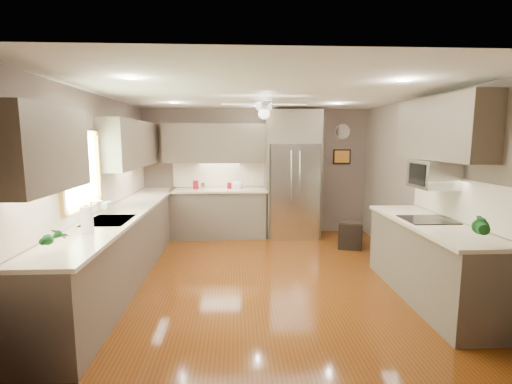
{
  "coord_description": "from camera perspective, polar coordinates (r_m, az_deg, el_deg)",
  "views": [
    {
      "loc": [
        -0.39,
        -4.95,
        1.91
      ],
      "look_at": [
        -0.09,
        0.6,
        1.11
      ],
      "focal_mm": 26.0,
      "sensor_mm": 36.0,
      "label": 1
    }
  ],
  "objects": [
    {
      "name": "floor",
      "position": [
        5.32,
        1.4,
        -12.86
      ],
      "size": [
        5.0,
        5.0,
        0.0
      ],
      "primitive_type": "plane",
      "color": "#52250B",
      "rests_on": "ground"
    },
    {
      "name": "ceiling",
      "position": [
        5.0,
        1.5,
        14.96
      ],
      "size": [
        5.0,
        5.0,
        0.0
      ],
      "primitive_type": "plane",
      "rotation": [
        3.14,
        0.0,
        0.0
      ],
      "color": "white",
      "rests_on": "ground"
    },
    {
      "name": "wall_back",
      "position": [
        7.49,
        -0.05,
        3.14
      ],
      "size": [
        4.5,
        0.0,
        4.5
      ],
      "primitive_type": "plane",
      "rotation": [
        1.57,
        0.0,
        0.0
      ],
      "color": "brown",
      "rests_on": "ground"
    },
    {
      "name": "wall_front",
      "position": [
        2.57,
        5.83,
        -6.8
      ],
      "size": [
        4.5,
        0.0,
        4.5
      ],
      "primitive_type": "plane",
      "rotation": [
        -1.57,
        0.0,
        0.0
      ],
      "color": "brown",
      "rests_on": "ground"
    },
    {
      "name": "wall_left",
      "position": [
        5.33,
        -23.44,
        0.39
      ],
      "size": [
        0.0,
        5.0,
        5.0
      ],
      "primitive_type": "plane",
      "rotation": [
        1.57,
        0.0,
        1.57
      ],
      "color": "brown",
      "rests_on": "ground"
    },
    {
      "name": "wall_right",
      "position": [
        5.65,
        24.85,
        0.71
      ],
      "size": [
        0.0,
        5.0,
        5.0
      ],
      "primitive_type": "plane",
      "rotation": [
        1.57,
        0.0,
        -1.57
      ],
      "color": "brown",
      "rests_on": "ground"
    },
    {
      "name": "canister_a",
      "position": [
        7.28,
        -9.25,
        1.07
      ],
      "size": [
        0.14,
        0.14,
        0.17
      ],
      "primitive_type": "cylinder",
      "rotation": [
        0.0,
        0.0,
        -0.35
      ],
      "color": "maroon",
      "rests_on": "back_run"
    },
    {
      "name": "canister_b",
      "position": [
        7.22,
        -8.17,
        0.95
      ],
      "size": [
        0.09,
        0.09,
        0.12
      ],
      "primitive_type": "cylinder",
      "rotation": [
        0.0,
        0.0,
        -0.12
      ],
      "color": "silver",
      "rests_on": "back_run"
    },
    {
      "name": "canister_d",
      "position": [
        7.24,
        -4.13,
        0.96
      ],
      "size": [
        0.11,
        0.11,
        0.13
      ],
      "primitive_type": "cylinder",
      "rotation": [
        0.0,
        0.0,
        0.25
      ],
      "color": "maroon",
      "rests_on": "back_run"
    },
    {
      "name": "soap_bottle",
      "position": [
        5.27,
        -21.82,
        -1.86
      ],
      "size": [
        0.12,
        0.12,
        0.21
      ],
      "primitive_type": "imported",
      "rotation": [
        0.0,
        0.0,
        -0.25
      ],
      "color": "white",
      "rests_on": "left_run"
    },
    {
      "name": "potted_plant_left",
      "position": [
        3.58,
        -28.63,
        -6.1
      ],
      "size": [
        0.17,
        0.13,
        0.3
      ],
      "primitive_type": "imported",
      "rotation": [
        0.0,
        0.0,
        -0.16
      ],
      "color": "#18571E",
      "rests_on": "left_run"
    },
    {
      "name": "potted_plant_right",
      "position": [
        4.04,
        31.52,
        -4.49
      ],
      "size": [
        0.23,
        0.21,
        0.34
      ],
      "primitive_type": "imported",
      "rotation": [
        0.0,
        0.0,
        -0.37
      ],
      "color": "#18571E",
      "rests_on": "right_run"
    },
    {
      "name": "bowl",
      "position": [
        7.21,
        -2.91,
        0.69
      ],
      "size": [
        0.25,
        0.25,
        0.06
      ],
      "primitive_type": "imported",
      "rotation": [
        0.0,
        0.0,
        -0.05
      ],
      "color": "beige",
      "rests_on": "back_run"
    },
    {
      "name": "left_run",
      "position": [
        5.52,
        -19.55,
        -7.26
      ],
      "size": [
        0.65,
        4.7,
        1.45
      ],
      "color": "brown",
      "rests_on": "ground"
    },
    {
      "name": "back_run",
      "position": [
        7.3,
        -5.62,
        -3.1
      ],
      "size": [
        1.85,
        0.65,
        1.45
      ],
      "color": "brown",
      "rests_on": "ground"
    },
    {
      "name": "uppers",
      "position": [
        5.67,
        -6.65,
        7.75
      ],
      "size": [
        4.5,
        4.7,
        0.95
      ],
      "color": "brown",
      "rests_on": "wall_left"
    },
    {
      "name": "window",
      "position": [
        4.83,
        -25.36,
        3.11
      ],
      "size": [
        0.05,
        1.12,
        0.92
      ],
      "color": "#BFF2B2",
      "rests_on": "wall_left"
    },
    {
      "name": "sink",
      "position": [
        4.82,
        -21.71,
        -4.43
      ],
      "size": [
        0.5,
        0.7,
        0.32
      ],
      "color": "silver",
      "rests_on": "left_run"
    },
    {
      "name": "refrigerator",
      "position": [
        7.23,
        5.65,
        2.43
      ],
      "size": [
        1.06,
        0.75,
        2.45
      ],
      "color": "silver",
      "rests_on": "ground"
    },
    {
      "name": "right_run",
      "position": [
        4.96,
        25.33,
        -9.32
      ],
      "size": [
        0.7,
        2.2,
        1.45
      ],
      "color": "brown",
      "rests_on": "ground"
    },
    {
      "name": "microwave",
      "position": [
        5.04,
        25.65,
        2.48
      ],
      "size": [
        0.43,
        0.55,
        0.34
      ],
      "color": "silver",
      "rests_on": "wall_right"
    },
    {
      "name": "ceiling_fan",
      "position": [
        5.28,
        1.23,
        12.77
      ],
      "size": [
        1.18,
        1.18,
        0.32
      ],
      "color": "white",
      "rests_on": "ceiling"
    },
    {
      "name": "recessed_lights",
      "position": [
        5.39,
        0.72,
        14.4
      ],
      "size": [
        2.84,
        3.14,
        0.01
      ],
      "color": "white",
      "rests_on": "ceiling"
    },
    {
      "name": "wall_clock",
      "position": [
        7.74,
        13.18,
        9.02
      ],
      "size": [
        0.3,
        0.03,
        0.3
      ],
      "color": "white",
      "rests_on": "wall_back"
    },
    {
      "name": "framed_print",
      "position": [
        7.74,
        13.07,
        5.32
      ],
      "size": [
        0.36,
        0.03,
        0.3
      ],
      "color": "black",
      "rests_on": "wall_back"
    },
    {
      "name": "stool",
      "position": [
        6.79,
        14.27,
        -6.33
      ],
      "size": [
        0.5,
        0.5,
        0.48
      ],
      "color": "black",
      "rests_on": "ground"
    },
    {
      "name": "paper_towel",
      "position": [
        4.19,
        -24.58,
        -4.0
      ],
      "size": [
        0.12,
        0.12,
        0.31
      ],
      "color": "white",
      "rests_on": "left_run"
    }
  ]
}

